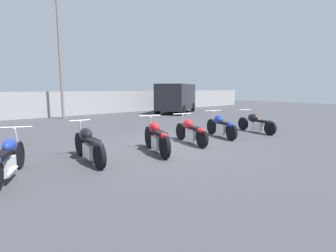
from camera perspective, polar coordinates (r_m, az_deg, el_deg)
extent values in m
plane|color=#38383D|center=(8.42, 0.54, -4.47)|extent=(60.00, 60.00, 0.00)
cube|color=gray|center=(18.57, -23.89, 4.33)|extent=(40.00, 0.04, 1.65)
cylinder|color=slate|center=(17.33, -22.59, 16.24)|extent=(0.16, 0.16, 8.92)
cylinder|color=black|center=(7.02, -29.73, -5.50)|extent=(0.36, 0.61, 0.63)
cube|color=silver|center=(6.25, -31.60, -7.51)|extent=(0.42, 0.58, 0.35)
ellipsoid|color=navy|center=(6.41, -31.22, -3.68)|extent=(0.46, 0.59, 0.30)
cube|color=black|center=(5.95, -32.51, -5.36)|extent=(0.46, 0.62, 0.10)
cylinder|color=silver|center=(6.81, -30.34, -0.25)|extent=(0.65, 0.34, 0.04)
cylinder|color=silver|center=(6.91, -30.03, -2.91)|extent=(0.15, 0.25, 0.65)
cylinder|color=silver|center=(6.10, -30.86, -8.45)|extent=(0.33, 0.59, 0.07)
cylinder|color=black|center=(7.69, -18.65, -3.72)|extent=(0.17, 0.64, 0.63)
cylinder|color=black|center=(6.25, -14.69, -6.25)|extent=(0.17, 0.64, 0.63)
cube|color=silver|center=(6.90, -16.67, -5.24)|extent=(0.26, 0.58, 0.35)
ellipsoid|color=black|center=(7.07, -17.46, -1.79)|extent=(0.36, 0.57, 0.35)
cube|color=black|center=(6.59, -16.06, -3.21)|extent=(0.30, 0.55, 0.10)
ellipsoid|color=black|center=(6.24, -14.93, -3.90)|extent=(0.25, 0.46, 0.16)
cylinder|color=silver|center=(7.49, -18.67, 1.13)|extent=(0.55, 0.10, 0.04)
cylinder|color=silver|center=(7.58, -18.66, -1.33)|extent=(0.08, 0.26, 0.65)
cylinder|color=silver|center=(6.80, -15.28, -5.91)|extent=(0.14, 0.67, 0.07)
cylinder|color=black|center=(8.21, -4.12, -2.44)|extent=(0.32, 0.66, 0.67)
cylinder|color=black|center=(6.92, -0.73, -4.41)|extent=(0.32, 0.66, 0.67)
cube|color=silver|center=(7.50, -2.40, -3.69)|extent=(0.36, 0.54, 0.37)
ellipsoid|color=#AD1419|center=(7.65, -2.99, -0.40)|extent=(0.46, 0.61, 0.34)
cube|color=black|center=(7.23, -1.81, -1.58)|extent=(0.43, 0.64, 0.10)
ellipsoid|color=#AD1419|center=(6.92, -0.88, -2.15)|extent=(0.34, 0.48, 0.16)
cylinder|color=silver|center=(8.01, -3.96, 2.26)|extent=(0.65, 0.26, 0.04)
cylinder|color=silver|center=(8.10, -4.04, -0.12)|extent=(0.13, 0.26, 0.67)
cylinder|color=silver|center=(7.43, -1.17, -4.33)|extent=(0.31, 0.70, 0.07)
cylinder|color=black|center=(9.50, 2.78, -1.18)|extent=(0.27, 0.61, 0.60)
cylinder|color=black|center=(8.25, 7.43, -2.68)|extent=(0.27, 0.61, 0.60)
cube|color=silver|center=(8.81, 5.17, -2.14)|extent=(0.34, 0.56, 0.33)
ellipsoid|color=red|center=(8.97, 4.42, 0.40)|extent=(0.42, 0.60, 0.32)
cube|color=black|center=(8.55, 6.01, -0.55)|extent=(0.36, 0.51, 0.10)
ellipsoid|color=red|center=(8.25, 7.27, -0.98)|extent=(0.32, 0.48, 0.16)
cylinder|color=silver|center=(9.33, 3.09, 2.68)|extent=(0.68, 0.23, 0.04)
cylinder|color=silver|center=(9.41, 2.94, 0.73)|extent=(0.12, 0.25, 0.63)
cylinder|color=silver|center=(8.75, 6.32, -2.63)|extent=(0.23, 0.57, 0.07)
cylinder|color=black|center=(10.81, 9.45, -0.11)|extent=(0.31, 0.61, 0.61)
cylinder|color=black|center=(9.62, 13.63, -1.25)|extent=(0.31, 0.61, 0.61)
cube|color=silver|center=(10.15, 11.62, -0.88)|extent=(0.37, 0.55, 0.34)
ellipsoid|color=navy|center=(10.31, 10.98, 1.36)|extent=(0.44, 0.54, 0.35)
cube|color=black|center=(9.91, 12.40, 0.55)|extent=(0.40, 0.55, 0.10)
ellipsoid|color=navy|center=(9.63, 13.52, 0.23)|extent=(0.34, 0.48, 0.16)
cylinder|color=silver|center=(10.65, 9.80, 3.31)|extent=(0.67, 0.28, 0.04)
cylinder|color=silver|center=(10.73, 9.62, 1.58)|extent=(0.13, 0.25, 0.64)
cylinder|color=silver|center=(10.11, 12.61, -1.30)|extent=(0.27, 0.58, 0.07)
cylinder|color=black|center=(12.22, 16.03, 0.51)|extent=(0.24, 0.57, 0.56)
cylinder|color=black|center=(11.16, 21.35, -0.44)|extent=(0.24, 0.57, 0.56)
cube|color=silver|center=(11.63, 18.83, -0.13)|extent=(0.33, 0.58, 0.31)
ellipsoid|color=black|center=(11.77, 18.01, 1.69)|extent=(0.42, 0.58, 0.35)
cube|color=black|center=(11.42, 19.82, 0.97)|extent=(0.35, 0.50, 0.10)
ellipsoid|color=black|center=(11.16, 21.22, 0.73)|extent=(0.30, 0.48, 0.16)
cylinder|color=silver|center=(12.08, 16.47, 3.41)|extent=(0.66, 0.20, 0.04)
cylinder|color=silver|center=(12.15, 16.25, 1.95)|extent=(0.11, 0.25, 0.61)
cylinder|color=silver|center=(11.62, 19.77, -0.46)|extent=(0.25, 0.74, 0.07)
cube|color=black|center=(19.92, 1.82, 6.39)|extent=(4.81, 4.00, 1.89)
cube|color=black|center=(22.03, 3.40, 7.66)|extent=(0.96, 1.54, 0.57)
cylinder|color=black|center=(21.78, 0.58, 4.24)|extent=(0.71, 0.55, 0.70)
cylinder|color=black|center=(21.30, 5.45, 4.11)|extent=(0.71, 0.55, 0.70)
cylinder|color=black|center=(18.73, -2.33, 3.59)|extent=(0.71, 0.55, 0.70)
cylinder|color=black|center=(18.18, 3.29, 3.45)|extent=(0.71, 0.55, 0.70)
cone|color=orange|center=(13.48, 19.01, 0.94)|extent=(0.34, 0.34, 0.50)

